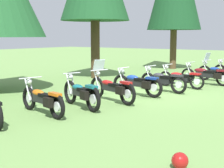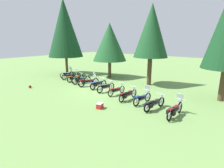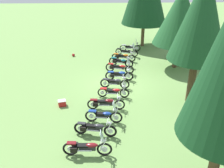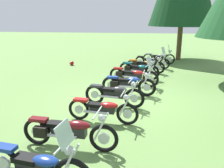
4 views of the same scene
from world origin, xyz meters
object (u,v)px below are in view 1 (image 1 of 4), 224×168
Objects in this scene: motorcycle_2 at (43,99)px; motorcycle_8 at (206,74)px; motorcycle_5 at (138,83)px; motorcycle_9 at (218,72)px; motorcycle_6 at (162,80)px; motorcycle_7 at (180,78)px; dropped_helmet at (180,161)px; motorcycle_4 at (112,88)px; motorcycle_3 at (82,93)px.

motorcycle_2 is 0.93× the size of motorcycle_8.
motorcycle_5 is 1.01× the size of motorcycle_9.
motorcycle_5 is (4.15, -0.64, 0.03)m from motorcycle_2.
motorcycle_6 reaches higher than motorcycle_2.
motorcycle_9 is (5.65, -1.21, 0.01)m from motorcycle_5.
dropped_helmet is (-8.32, -3.60, -0.29)m from motorcycle_7.
motorcycle_6 is (1.33, -0.37, -0.00)m from motorcycle_5.
motorcycle_6 reaches higher than motorcycle_8.
motorcycle_4 is 4.24m from motorcycle_7.
motorcycle_7 is at bearing -85.82° from motorcycle_2.
motorcycle_6 is (5.48, -1.01, 0.02)m from motorcycle_2.
dropped_helmet is at bearing 110.47° from motorcycle_8.
motorcycle_7 is at bearing 23.39° from dropped_helmet.
dropped_helmet is at bearing 119.43° from motorcycle_7.
motorcycle_9 is at bearing -78.39° from motorcycle_3.
motorcycle_2 is 9.98m from motorcycle_9.
motorcycle_3 is 0.91× the size of motorcycle_4.
motorcycle_7 is (6.85, -1.18, -0.00)m from motorcycle_2.
motorcycle_3 is at bearing 87.66° from motorcycle_9.
motorcycle_5 is 7.76× the size of dropped_helmet.
motorcycle_4 reaches higher than motorcycle_5.
motorcycle_5 is 6.98m from dropped_helmet.
motorcycle_5 is 1.02× the size of motorcycle_7.
motorcycle_8 is 8.36× the size of dropped_helmet.
motorcycle_7 reaches higher than dropped_helmet.
motorcycle_7 is 1.66m from motorcycle_8.
motorcycle_8 is (8.40, -1.76, 0.03)m from motorcycle_2.
motorcycle_5 is 5.78m from motorcycle_9.
motorcycle_3 is at bearing 87.26° from motorcycle_7.
motorcycle_9 is at bearing -90.37° from motorcycle_8.
motorcycle_8 reaches higher than dropped_helmet.
motorcycle_9 is (4.32, -0.84, 0.01)m from motorcycle_6.
motorcycle_4 reaches higher than motorcycle_8.
motorcycle_9 is (9.80, -1.85, 0.04)m from motorcycle_2.
motorcycle_4 is at bearing -76.61° from motorcycle_3.
motorcycle_5 is 1.38m from motorcycle_6.
motorcycle_5 is 0.93× the size of motorcycle_8.
motorcycle_4 is at bearing 88.84° from motorcycle_6.
motorcycle_9 is (1.40, -0.09, 0.01)m from motorcycle_8.
motorcycle_2 reaches higher than motorcycle_7.
motorcycle_2 is 0.94× the size of motorcycle_4.
motorcycle_9 is (7.14, -1.33, 0.00)m from motorcycle_4.
motorcycle_4 is at bearing -87.18° from motorcycle_2.
motorcycle_6 is 1.00× the size of motorcycle_7.
dropped_helmet is (-4.13, -4.25, -0.33)m from motorcycle_4.
motorcycle_6 is 1.38m from motorcycle_7.
motorcycle_5 reaches higher than motorcycle_7.
dropped_helmet is at bearing 169.93° from motorcycle_3.
motorcycle_2 is 6.95m from motorcycle_7.
motorcycle_2 is 5.57m from motorcycle_6.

